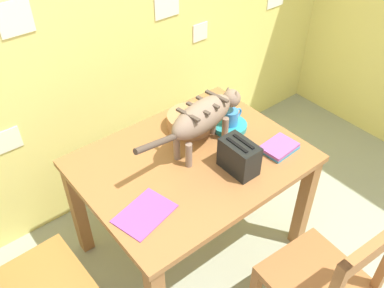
{
  "coord_description": "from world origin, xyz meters",
  "views": [
    {
      "loc": [
        -0.95,
        -0.21,
        2.2
      ],
      "look_at": [
        0.1,
        1.09,
        0.82
      ],
      "focal_mm": 39.43,
      "sensor_mm": 36.0,
      "label": 1
    }
  ],
  "objects_px": {
    "cat": "(204,116)",
    "saucer_bowl": "(230,126)",
    "book_stack": "(279,147)",
    "wooden_chair_far": "(323,283)",
    "wicker_basket": "(190,121)",
    "coffee_mug": "(231,117)",
    "dining_table": "(192,171)",
    "magazine": "(145,214)",
    "toaster": "(239,157)"
  },
  "relations": [
    {
      "from": "cat",
      "to": "magazine",
      "type": "xyz_separation_m",
      "value": [
        -0.52,
        -0.2,
        -0.2
      ]
    },
    {
      "from": "saucer_bowl",
      "to": "book_stack",
      "type": "distance_m",
      "value": 0.32
    },
    {
      "from": "toaster",
      "to": "wooden_chair_far",
      "type": "bearing_deg",
      "value": -91.98
    },
    {
      "from": "magazine",
      "to": "coffee_mug",
      "type": "bearing_deg",
      "value": 3.27
    },
    {
      "from": "book_stack",
      "to": "wooden_chair_far",
      "type": "xyz_separation_m",
      "value": [
        -0.3,
        -0.59,
        -0.28
      ]
    },
    {
      "from": "dining_table",
      "to": "saucer_bowl",
      "type": "height_order",
      "value": "saucer_bowl"
    },
    {
      "from": "dining_table",
      "to": "wicker_basket",
      "type": "xyz_separation_m",
      "value": [
        0.16,
        0.22,
        0.13
      ]
    },
    {
      "from": "cat",
      "to": "dining_table",
      "type": "bearing_deg",
      "value": -80.48
    },
    {
      "from": "cat",
      "to": "toaster",
      "type": "distance_m",
      "value": 0.28
    },
    {
      "from": "book_stack",
      "to": "wicker_basket",
      "type": "relative_size",
      "value": 0.75
    },
    {
      "from": "dining_table",
      "to": "book_stack",
      "type": "bearing_deg",
      "value": -30.46
    },
    {
      "from": "cat",
      "to": "coffee_mug",
      "type": "bearing_deg",
      "value": 89.87
    },
    {
      "from": "book_stack",
      "to": "wooden_chair_far",
      "type": "bearing_deg",
      "value": -117.01
    },
    {
      "from": "dining_table",
      "to": "toaster",
      "type": "height_order",
      "value": "toaster"
    },
    {
      "from": "saucer_bowl",
      "to": "coffee_mug",
      "type": "distance_m",
      "value": 0.06
    },
    {
      "from": "wooden_chair_far",
      "to": "wicker_basket",
      "type": "bearing_deg",
      "value": 91.17
    },
    {
      "from": "saucer_bowl",
      "to": "wooden_chair_far",
      "type": "xyz_separation_m",
      "value": [
        -0.22,
        -0.9,
        -0.28
      ]
    },
    {
      "from": "cat",
      "to": "wicker_basket",
      "type": "bearing_deg",
      "value": 154.28
    },
    {
      "from": "cat",
      "to": "toaster",
      "type": "relative_size",
      "value": 3.72
    },
    {
      "from": "saucer_bowl",
      "to": "cat",
      "type": "bearing_deg",
      "value": -171.35
    },
    {
      "from": "coffee_mug",
      "to": "wooden_chair_far",
      "type": "bearing_deg",
      "value": -104.18
    },
    {
      "from": "dining_table",
      "to": "cat",
      "type": "relative_size",
      "value": 1.57
    },
    {
      "from": "magazine",
      "to": "wooden_chair_far",
      "type": "height_order",
      "value": "wooden_chair_far"
    },
    {
      "from": "dining_table",
      "to": "magazine",
      "type": "relative_size",
      "value": 4.41
    },
    {
      "from": "cat",
      "to": "wicker_basket",
      "type": "xyz_separation_m",
      "value": [
        0.06,
        0.18,
        -0.16
      ]
    },
    {
      "from": "toaster",
      "to": "dining_table",
      "type": "bearing_deg",
      "value": 121.96
    },
    {
      "from": "wooden_chair_far",
      "to": "coffee_mug",
      "type": "bearing_deg",
      "value": 79.86
    },
    {
      "from": "magazine",
      "to": "book_stack",
      "type": "relative_size",
      "value": 1.32
    },
    {
      "from": "wicker_basket",
      "to": "wooden_chair_far",
      "type": "bearing_deg",
      "value": -92.87
    },
    {
      "from": "saucer_bowl",
      "to": "wooden_chair_far",
      "type": "bearing_deg",
      "value": -103.97
    },
    {
      "from": "cat",
      "to": "wooden_chair_far",
      "type": "bearing_deg",
      "value": -8.37
    },
    {
      "from": "magazine",
      "to": "wicker_basket",
      "type": "relative_size",
      "value": 1.0
    },
    {
      "from": "wooden_chair_far",
      "to": "dining_table",
      "type": "bearing_deg",
      "value": 101.66
    },
    {
      "from": "dining_table",
      "to": "cat",
      "type": "xyz_separation_m",
      "value": [
        0.11,
        0.04,
        0.3
      ]
    },
    {
      "from": "coffee_mug",
      "to": "toaster",
      "type": "bearing_deg",
      "value": -126.14
    },
    {
      "from": "magazine",
      "to": "toaster",
      "type": "relative_size",
      "value": 1.32
    },
    {
      "from": "toaster",
      "to": "saucer_bowl",
      "type": "bearing_deg",
      "value": 54.32
    },
    {
      "from": "wooden_chair_far",
      "to": "saucer_bowl",
      "type": "bearing_deg",
      "value": 80.07
    },
    {
      "from": "magazine",
      "to": "wooden_chair_far",
      "type": "relative_size",
      "value": 0.28
    },
    {
      "from": "wicker_basket",
      "to": "toaster",
      "type": "relative_size",
      "value": 1.32
    },
    {
      "from": "dining_table",
      "to": "wicker_basket",
      "type": "height_order",
      "value": "wicker_basket"
    },
    {
      "from": "cat",
      "to": "saucer_bowl",
      "type": "bearing_deg",
      "value": 90.0
    },
    {
      "from": "toaster",
      "to": "coffee_mug",
      "type": "bearing_deg",
      "value": 53.86
    },
    {
      "from": "wicker_basket",
      "to": "wooden_chair_far",
      "type": "distance_m",
      "value": 1.09
    },
    {
      "from": "coffee_mug",
      "to": "book_stack",
      "type": "xyz_separation_m",
      "value": [
        0.07,
        -0.31,
        -0.06
      ]
    },
    {
      "from": "cat",
      "to": "saucer_bowl",
      "type": "height_order",
      "value": "cat"
    },
    {
      "from": "magazine",
      "to": "dining_table",
      "type": "bearing_deg",
      "value": 7.6
    },
    {
      "from": "book_stack",
      "to": "wicker_basket",
      "type": "bearing_deg",
      "value": 118.17
    },
    {
      "from": "dining_table",
      "to": "coffee_mug",
      "type": "bearing_deg",
      "value": 11.65
    },
    {
      "from": "book_stack",
      "to": "wicker_basket",
      "type": "height_order",
      "value": "wicker_basket"
    }
  ]
}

